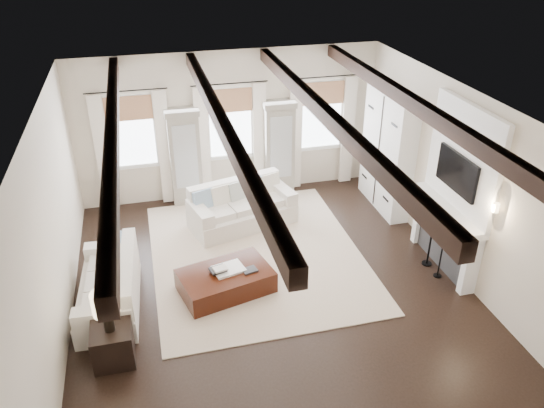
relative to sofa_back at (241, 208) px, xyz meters
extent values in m
plane|color=black|center=(0.08, -2.32, -0.36)|extent=(7.50, 7.50, 0.00)
cube|color=beige|center=(0.08, 1.43, 1.24)|extent=(6.50, 0.04, 3.20)
cube|color=beige|center=(0.08, -6.07, 1.24)|extent=(6.50, 0.04, 3.20)
cube|color=beige|center=(-3.17, -2.32, 1.24)|extent=(0.04, 7.50, 3.20)
cube|color=beige|center=(3.33, -2.32, 1.24)|extent=(0.04, 7.50, 3.20)
cube|color=white|center=(0.08, -2.32, 2.84)|extent=(6.50, 7.50, 0.04)
cube|color=black|center=(-2.12, -2.32, 2.72)|extent=(0.16, 7.40, 0.22)
cube|color=black|center=(-0.67, -2.32, 2.72)|extent=(0.16, 7.40, 0.22)
cube|color=black|center=(0.83, -2.32, 2.72)|extent=(0.16, 7.40, 0.22)
cube|color=black|center=(2.28, -2.32, 2.72)|extent=(0.16, 7.40, 0.22)
cube|color=white|center=(-1.97, 1.40, 1.29)|extent=(0.90, 0.03, 1.45)
cube|color=#B17752|center=(-1.97, 1.34, 1.82)|extent=(0.94, 0.04, 0.50)
cube|color=white|center=(-2.59, 1.30, 0.91)|extent=(0.28, 0.08, 2.50)
cube|color=white|center=(-1.35, 1.30, 0.91)|extent=(0.28, 0.08, 2.50)
cylinder|color=black|center=(-1.97, 1.29, 2.19)|extent=(1.60, 0.02, 0.02)
cube|color=white|center=(0.08, 1.40, 1.29)|extent=(0.90, 0.03, 1.45)
cube|color=#B17752|center=(0.08, 1.34, 1.82)|extent=(0.94, 0.04, 0.50)
cube|color=white|center=(-0.54, 1.30, 0.91)|extent=(0.28, 0.08, 2.50)
cube|color=white|center=(0.70, 1.30, 0.91)|extent=(0.28, 0.08, 2.50)
cylinder|color=black|center=(0.08, 1.29, 2.19)|extent=(1.60, 0.02, 0.02)
cube|color=white|center=(2.13, 1.40, 1.29)|extent=(0.90, 0.03, 1.45)
cube|color=#B17752|center=(2.13, 1.34, 1.82)|extent=(0.94, 0.04, 0.50)
cube|color=white|center=(1.51, 1.30, 0.91)|extent=(0.28, 0.08, 2.50)
cube|color=white|center=(2.75, 1.30, 0.91)|extent=(0.28, 0.08, 2.50)
cylinder|color=black|center=(2.13, 1.29, 2.19)|extent=(1.60, 0.02, 0.02)
cube|color=#9C9689|center=(-0.95, 1.21, 0.64)|extent=(0.64, 0.38, 2.00)
cube|color=#B2B7BA|center=(-0.95, 1.01, 0.79)|extent=(0.48, 0.02, 1.40)
cube|color=#9C9689|center=(-0.95, 1.21, 1.70)|extent=(0.70, 0.42, 0.12)
cube|color=#9C9689|center=(1.10, 1.21, 0.64)|extent=(0.64, 0.38, 2.00)
cube|color=#B2B7BA|center=(1.10, 1.01, 0.79)|extent=(0.48, 0.02, 1.40)
cube|color=#9C9689|center=(1.10, 1.21, 1.70)|extent=(0.70, 0.42, 0.12)
cube|color=#2D2D2F|center=(3.24, -2.32, 0.19)|extent=(0.18, 1.50, 1.10)
cube|color=black|center=(3.21, -2.32, 0.04)|extent=(0.10, 0.90, 0.70)
cube|color=white|center=(3.20, -3.14, 0.19)|extent=(0.26, 0.14, 1.10)
cube|color=white|center=(3.20, -1.50, 0.19)|extent=(0.26, 0.14, 1.10)
cube|color=white|center=(3.17, -2.32, 0.80)|extent=(0.32, 1.90, 0.12)
cube|color=white|center=(3.28, -2.32, 1.74)|extent=(0.10, 1.90, 1.80)
cube|color=black|center=(3.21, -2.32, 1.49)|extent=(0.07, 1.10, 0.64)
cylinder|color=#FFD899|center=(3.23, -3.37, 1.39)|extent=(0.10, 0.10, 0.14)
cube|color=silver|center=(3.13, 0.03, 0.89)|extent=(0.40, 1.70, 2.50)
cube|color=black|center=(2.92, 0.03, 0.89)|extent=(0.01, 0.02, 2.40)
cube|color=beige|center=(0.04, -1.20, -0.35)|extent=(3.79, 4.52, 0.02)
cube|color=silver|center=(0.02, -0.06, -0.16)|extent=(2.25, 1.44, 0.40)
cube|color=silver|center=(-0.07, 0.28, 0.28)|extent=(1.97, 0.71, 0.49)
cube|color=silver|center=(-0.86, -0.30, 0.16)|extent=(0.48, 0.93, 0.26)
cube|color=silver|center=(0.90, 0.17, 0.16)|extent=(0.48, 0.93, 0.26)
cube|color=silver|center=(-0.53, -0.26, 0.10)|extent=(0.69, 0.72, 0.14)
cube|color=silver|center=(0.03, -0.11, 0.10)|extent=(0.69, 0.72, 0.14)
cube|color=silver|center=(0.58, 0.03, 0.10)|extent=(0.69, 0.72, 0.14)
cube|color=#7B9AB7|center=(-0.75, -0.07, 0.31)|extent=(0.46, 0.31, 0.43)
cube|color=silver|center=(-0.39, 0.03, 0.31)|extent=(0.46, 0.31, 0.43)
cube|color=beige|center=(-0.03, 0.12, 0.31)|extent=(0.46, 0.31, 0.43)
cube|color=#7B9AB7|center=(0.33, 0.22, 0.31)|extent=(0.46, 0.31, 0.43)
cube|color=silver|center=(0.69, 0.31, 0.31)|extent=(0.46, 0.31, 0.43)
cube|color=silver|center=(-2.57, -2.01, -0.17)|extent=(1.00, 2.03, 0.38)
cube|color=silver|center=(-2.22, -2.03, 0.26)|extent=(0.31, 1.90, 0.47)
cube|color=silver|center=(-2.52, -1.14, 0.14)|extent=(0.86, 0.29, 0.25)
cube|color=silver|center=(-2.61, -2.88, 0.14)|extent=(0.86, 0.29, 0.25)
cube|color=silver|center=(-2.59, -1.46, 0.08)|extent=(0.60, 0.56, 0.13)
cube|color=silver|center=(-2.61, -2.01, 0.08)|extent=(0.60, 0.56, 0.13)
cube|color=silver|center=(-2.64, -2.55, 0.08)|extent=(0.60, 0.56, 0.13)
cube|color=#7B9AB7|center=(-2.35, -1.31, 0.28)|extent=(0.23, 0.41, 0.41)
cube|color=silver|center=(-2.36, -1.66, 0.28)|extent=(0.23, 0.41, 0.41)
cube|color=beige|center=(-2.38, -2.02, 0.28)|extent=(0.23, 0.41, 0.41)
cube|color=#7B9AB7|center=(-2.40, -2.37, 0.28)|extent=(0.23, 0.41, 0.41)
cube|color=silver|center=(-2.42, -2.73, 0.28)|extent=(0.23, 0.41, 0.41)
cube|color=black|center=(-0.69, -2.11, -0.17)|extent=(1.66, 1.25, 0.39)
cube|color=white|center=(-0.63, -2.07, 0.05)|extent=(0.58, 0.49, 0.04)
cube|color=#262628|center=(-0.81, -2.10, 0.09)|extent=(0.30, 0.26, 0.04)
cube|color=beige|center=(-0.77, -2.13, 0.12)|extent=(0.25, 0.22, 0.03)
cube|color=#262628|center=(-0.29, -2.18, 0.04)|extent=(0.28, 0.23, 0.03)
cube|color=black|center=(-2.49, -3.28, -0.08)|extent=(0.56, 0.56, 0.56)
cylinder|color=black|center=(-2.49, -3.28, 0.35)|extent=(0.14, 0.14, 0.31)
cylinder|color=#F9D89E|center=(-2.49, -3.28, 0.67)|extent=(0.37, 0.37, 0.33)
cube|color=black|center=(-1.18, 1.48, -0.07)|extent=(0.39, 0.39, 0.58)
cylinder|color=black|center=(-1.18, 1.48, 0.37)|extent=(0.14, 0.14, 0.29)
cylinder|color=#F9D89E|center=(-1.18, 1.48, 0.67)|extent=(0.35, 0.35, 0.31)
cylinder|color=black|center=(2.98, -2.62, -0.35)|extent=(0.14, 0.14, 0.02)
cylinder|color=black|center=(2.98, -2.62, -0.05)|extent=(0.03, 0.03, 0.62)
cylinder|color=beige|center=(2.98, -2.62, 0.30)|extent=(0.05, 0.05, 0.09)
cylinder|color=black|center=(2.98, -2.24, -0.35)|extent=(0.18, 0.18, 0.02)
cylinder|color=black|center=(2.98, -2.24, 0.03)|extent=(0.03, 0.03, 0.78)
cylinder|color=beige|center=(2.98, -2.24, 0.47)|extent=(0.07, 0.07, 0.11)
camera|label=1|loc=(-1.70, -9.21, 5.24)|focal=35.00mm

